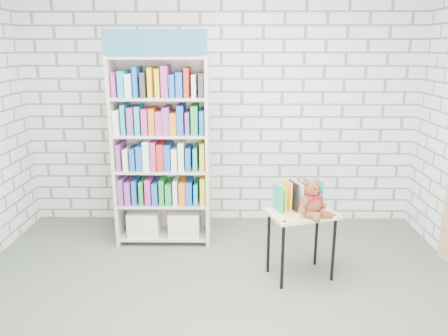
{
  "coord_description": "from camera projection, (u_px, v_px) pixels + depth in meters",
  "views": [
    {
      "loc": [
        0.1,
        -3.04,
        2.03
      ],
      "look_at": [
        0.04,
        0.95,
        0.93
      ],
      "focal_mm": 35.0,
      "sensor_mm": 36.0,
      "label": 1
    }
  ],
  "objects": [
    {
      "name": "ground",
      "position": [
        217.0,
        312.0,
        3.47
      ],
      "size": [
        4.5,
        4.5,
        0.0
      ],
      "primitive_type": "plane",
      "color": "#495447",
      "rests_on": "ground"
    },
    {
      "name": "room_shell",
      "position": [
        216.0,
        85.0,
        3.0
      ],
      "size": [
        4.52,
        4.02,
        2.81
      ],
      "color": "silver",
      "rests_on": "ground"
    },
    {
      "name": "teddy_bear",
      "position": [
        312.0,
        201.0,
        3.75
      ],
      "size": [
        0.31,
        0.3,
        0.32
      ],
      "color": "brown",
      "rests_on": "display_table"
    },
    {
      "name": "display_table",
      "position": [
        302.0,
        221.0,
        3.88
      ],
      "size": [
        0.68,
        0.56,
        0.63
      ],
      "color": "#DAC283",
      "rests_on": "ground"
    },
    {
      "name": "bookshelf",
      "position": [
        162.0,
        151.0,
        4.52
      ],
      "size": [
        0.98,
        0.38,
        2.2
      ],
      "color": "beige",
      "rests_on": "ground"
    },
    {
      "name": "table_books",
      "position": [
        298.0,
        196.0,
        3.91
      ],
      "size": [
        0.44,
        0.29,
        0.24
      ],
      "color": "teal",
      "rests_on": "display_table"
    }
  ]
}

